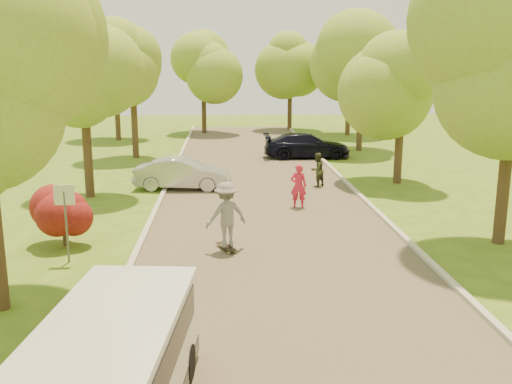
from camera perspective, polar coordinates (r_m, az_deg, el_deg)
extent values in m
plane|color=#3D6217|center=(12.43, 4.17, -12.71)|extent=(100.00, 100.00, 0.00)
cube|color=#4C4438|center=(19.91, 1.20, -2.81)|extent=(8.00, 60.00, 0.01)
cube|color=#B2AD9E|center=(20.00, -10.46, -2.79)|extent=(0.18, 60.00, 0.12)
cube|color=#B2AD9E|center=(20.61, 12.51, -2.42)|extent=(0.18, 60.00, 0.12)
cylinder|color=#59595E|center=(16.30, -18.42, -3.36)|extent=(0.06, 0.06, 2.00)
cube|color=white|center=(16.09, -18.64, -0.27)|extent=(0.55, 0.04, 0.55)
cylinder|color=#382619|center=(18.00, -18.60, -4.04)|extent=(0.12, 0.12, 0.70)
sphere|color=#590F0F|center=(17.81, -18.77, -1.72)|extent=(1.70, 1.70, 1.70)
sphere|color=olive|center=(12.87, -23.42, 13.22)|extent=(3.45, 3.45, 3.45)
cylinder|color=#382619|center=(24.06, -16.45, 3.20)|extent=(0.36, 0.36, 3.15)
sphere|color=olive|center=(23.78, -16.89, 9.95)|extent=(4.20, 4.20, 4.20)
sphere|color=olive|center=(23.63, -15.47, 11.56)|extent=(3.15, 3.15, 3.15)
cylinder|color=#382619|center=(33.69, -12.05, 6.60)|extent=(0.36, 0.36, 3.83)
sphere|color=olive|center=(33.51, -12.32, 12.31)|extent=(4.80, 4.80, 4.80)
sphere|color=olive|center=(33.42, -11.12, 13.59)|extent=(3.60, 3.60, 3.60)
cylinder|color=#382619|center=(18.47, 23.55, 0.98)|extent=(0.36, 0.36, 3.83)
cylinder|color=#382619|center=(26.60, 14.09, 4.45)|extent=(0.36, 0.36, 3.38)
sphere|color=olive|center=(26.36, 14.45, 10.93)|extent=(4.40, 4.40, 4.40)
sphere|color=olive|center=(26.55, 15.92, 12.29)|extent=(3.30, 3.30, 3.30)
cylinder|color=#382619|center=(36.30, 10.36, 7.27)|extent=(0.36, 0.36, 4.05)
sphere|color=olive|center=(36.15, 10.59, 12.93)|extent=(5.20, 5.20, 5.20)
sphere|color=olive|center=(36.36, 11.87, 14.11)|extent=(3.90, 3.90, 3.90)
cylinder|color=#382619|center=(41.95, -13.69, 7.51)|extent=(0.36, 0.36, 3.60)
sphere|color=olive|center=(41.80, -13.93, 12.02)|extent=(5.00, 5.00, 5.00)
sphere|color=olive|center=(41.68, -12.95, 13.10)|extent=(3.75, 3.75, 3.75)
cylinder|color=#382619|center=(44.30, 9.20, 8.11)|extent=(0.36, 0.36, 3.83)
sphere|color=olive|center=(44.17, 9.36, 12.53)|extent=(5.00, 5.00, 5.00)
sphere|color=olive|center=(44.34, 10.36, 13.46)|extent=(3.75, 3.75, 3.75)
cylinder|color=#382619|center=(45.30, -5.23, 8.03)|extent=(0.36, 0.36, 3.38)
sphere|color=olive|center=(45.15, -5.31, 11.99)|extent=(4.80, 4.80, 4.80)
sphere|color=olive|center=(45.13, -4.39, 12.92)|extent=(3.60, 3.60, 3.60)
cylinder|color=#382619|center=(47.58, 3.39, 8.42)|extent=(0.36, 0.36, 3.60)
sphere|color=olive|center=(47.45, 3.44, 12.40)|extent=(5.00, 5.00, 5.00)
sphere|color=olive|center=(47.55, 4.38, 13.29)|extent=(3.75, 3.75, 3.75)
cube|color=white|center=(8.79, -14.50, -17.39)|extent=(2.33, 4.85, 1.61)
cube|color=black|center=(8.81, -14.17, -14.41)|extent=(2.22, 3.49, 0.54)
cylinder|color=black|center=(10.64, -16.21, -15.90)|extent=(0.30, 0.66, 0.64)
cylinder|color=black|center=(10.25, -7.02, -16.61)|extent=(0.30, 0.66, 0.64)
imported|color=#ADAEB2|center=(24.90, -7.35, 1.84)|extent=(4.26, 1.91, 1.36)
imported|color=black|center=(33.15, 5.10, 4.66)|extent=(4.97, 2.04, 1.44)
cube|color=black|center=(16.72, -2.96, -5.47)|extent=(0.64, 1.01, 0.02)
cylinder|color=#BFCC4C|center=(17.08, -3.16, -5.31)|extent=(0.06, 0.08, 0.08)
cylinder|color=#BFCC4C|center=(17.02, -3.70, -5.39)|extent=(0.06, 0.08, 0.08)
cylinder|color=#BFCC4C|center=(16.48, -2.18, -5.99)|extent=(0.06, 0.08, 0.08)
cylinder|color=#BFCC4C|center=(16.41, -2.74, -6.08)|extent=(0.06, 0.08, 0.08)
imported|color=slate|center=(16.45, -3.00, -2.26)|extent=(1.42, 1.15, 1.92)
imported|color=red|center=(21.48, 4.27, 0.60)|extent=(0.67, 0.50, 1.67)
imported|color=#2F3721|center=(25.30, 6.13, 2.22)|extent=(0.93, 0.91, 1.52)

